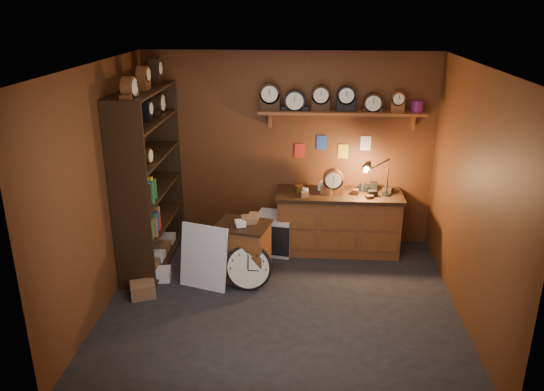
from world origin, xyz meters
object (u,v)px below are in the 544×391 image
(shelving_unit, at_px, (146,172))
(low_cabinet, at_px, (243,249))
(big_round_clock, at_px, (249,267))
(workbench, at_px, (338,219))

(shelving_unit, xyz_separation_m, low_cabinet, (1.27, -0.38, -0.86))
(low_cabinet, bearing_deg, big_round_clock, -57.33)
(low_cabinet, bearing_deg, shelving_unit, 176.45)
(shelving_unit, xyz_separation_m, big_round_clock, (1.37, -0.65, -0.97))
(shelving_unit, height_order, workbench, shelving_unit)
(workbench, distance_m, low_cabinet, 1.50)
(workbench, bearing_deg, shelving_unit, -168.81)
(shelving_unit, bearing_deg, low_cabinet, -16.44)
(shelving_unit, bearing_deg, workbench, 11.19)
(shelving_unit, relative_size, workbench, 1.50)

